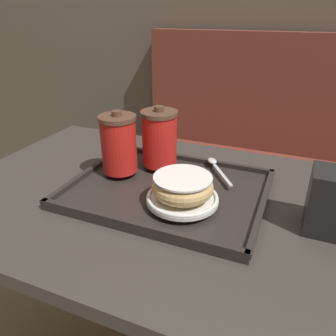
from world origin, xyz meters
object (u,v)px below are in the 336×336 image
at_px(spoon, 215,165).
at_px(donut_chocolate_glazed, 183,186).
at_px(coffee_cup_rear, 159,138).
at_px(coffee_cup_front, 119,143).

bearing_deg(spoon, donut_chocolate_glazed, 139.56).
bearing_deg(donut_chocolate_glazed, coffee_cup_rear, 128.19).
distance_m(coffee_cup_rear, spoon, 0.16).
height_order(coffee_cup_front, coffee_cup_rear, same).
bearing_deg(coffee_cup_rear, coffee_cup_front, -136.10).
relative_size(coffee_cup_front, spoon, 1.16).
relative_size(coffee_cup_front, donut_chocolate_glazed, 1.19).
height_order(coffee_cup_rear, spoon, coffee_cup_rear).
bearing_deg(spoon, coffee_cup_front, 82.54).
xyz_separation_m(coffee_cup_rear, spoon, (0.14, 0.04, -0.07)).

